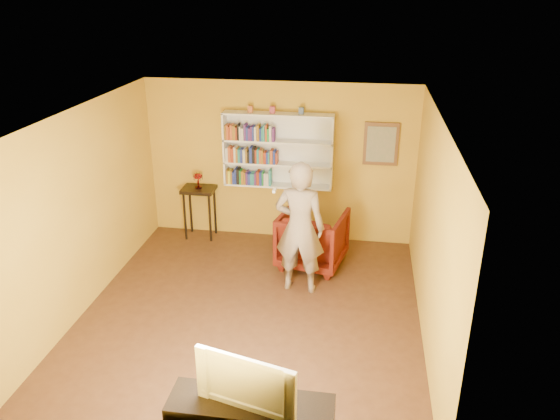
# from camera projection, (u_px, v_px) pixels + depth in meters

# --- Properties ---
(room_shell) EXTENTS (5.30, 5.80, 2.88)m
(room_shell) POSITION_uv_depth(u_px,v_px,m) (249.00, 246.00, 6.99)
(room_shell) COLOR #432615
(room_shell) RESTS_ON ground
(bookshelf) EXTENTS (1.80, 0.29, 1.23)m
(bookshelf) POSITION_uv_depth(u_px,v_px,m) (279.00, 150.00, 8.96)
(bookshelf) COLOR white
(bookshelf) RESTS_ON room_shell
(books_row_lower) EXTENTS (0.76, 0.19, 0.27)m
(books_row_lower) POSITION_uv_depth(u_px,v_px,m) (249.00, 177.00, 9.12)
(books_row_lower) COLOR #8E6019
(books_row_lower) RESTS_ON bookshelf
(books_row_middle) EXTENTS (0.86, 0.19, 0.26)m
(books_row_middle) POSITION_uv_depth(u_px,v_px,m) (251.00, 155.00, 8.96)
(books_row_middle) COLOR beige
(books_row_middle) RESTS_ON bookshelf
(books_row_upper) EXTENTS (0.82, 0.19, 0.26)m
(books_row_upper) POSITION_uv_depth(u_px,v_px,m) (250.00, 133.00, 8.82)
(books_row_upper) COLOR #8E6019
(books_row_upper) RESTS_ON bookshelf
(ornament_left) EXTENTS (0.08, 0.08, 0.10)m
(ornament_left) POSITION_uv_depth(u_px,v_px,m) (250.00, 109.00, 8.71)
(ornament_left) COLOR #B05932
(ornament_left) RESTS_ON bookshelf
(ornament_centre) EXTENTS (0.08, 0.08, 0.11)m
(ornament_centre) POSITION_uv_depth(u_px,v_px,m) (272.00, 110.00, 8.66)
(ornament_centre) COLOR #A33648
(ornament_centre) RESTS_ON bookshelf
(ornament_right) EXTENTS (0.08, 0.08, 0.11)m
(ornament_right) POSITION_uv_depth(u_px,v_px,m) (301.00, 111.00, 8.59)
(ornament_right) COLOR #435370
(ornament_right) RESTS_ON bookshelf
(framed_painting) EXTENTS (0.55, 0.05, 0.70)m
(framed_painting) POSITION_uv_depth(u_px,v_px,m) (381.00, 144.00, 8.71)
(framed_painting) COLOR brown
(framed_painting) RESTS_ON room_shell
(console_table) EXTENTS (0.55, 0.42, 0.91)m
(console_table) POSITION_uv_depth(u_px,v_px,m) (199.00, 196.00, 9.34)
(console_table) COLOR black
(console_table) RESTS_ON ground
(ruby_lustre) EXTENTS (0.16, 0.16, 0.26)m
(ruby_lustre) POSITION_uv_depth(u_px,v_px,m) (198.00, 177.00, 9.21)
(ruby_lustre) COLOR maroon
(ruby_lustre) RESTS_ON console_table
(armchair) EXTENTS (1.14, 1.16, 0.89)m
(armchair) POSITION_uv_depth(u_px,v_px,m) (312.00, 238.00, 8.51)
(armchair) COLOR #440804
(armchair) RESTS_ON ground
(person) EXTENTS (0.74, 0.52, 1.94)m
(person) POSITION_uv_depth(u_px,v_px,m) (300.00, 228.00, 7.62)
(person) COLOR #806E5E
(person) RESTS_ON ground
(game_remote) EXTENTS (0.04, 0.15, 0.04)m
(game_remote) POSITION_uv_depth(u_px,v_px,m) (275.00, 190.00, 7.22)
(game_remote) COLOR silver
(game_remote) RESTS_ON person
(television) EXTENTS (0.98, 0.37, 0.56)m
(television) POSITION_uv_depth(u_px,v_px,m) (250.00, 378.00, 4.95)
(television) COLOR black
(television) RESTS_ON tv_cabinet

